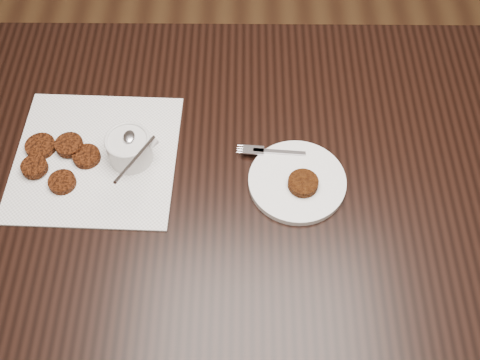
# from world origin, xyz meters

# --- Properties ---
(floor) EXTENTS (4.00, 4.00, 0.00)m
(floor) POSITION_xyz_m (0.00, 0.00, 0.00)
(floor) COLOR brown
(floor) RESTS_ON ground
(table) EXTENTS (1.40, 0.90, 0.75)m
(table) POSITION_xyz_m (0.03, 0.09, 0.38)
(table) COLOR black
(table) RESTS_ON floor
(napkin) EXTENTS (0.34, 0.34, 0.00)m
(napkin) POSITION_xyz_m (-0.35, 0.14, 0.75)
(napkin) COLOR white
(napkin) RESTS_ON table
(sauce_ramekin) EXTENTS (0.14, 0.14, 0.12)m
(sauce_ramekin) POSITION_xyz_m (-0.28, 0.14, 0.82)
(sauce_ramekin) COLOR silver
(sauce_ramekin) RESTS_ON napkin
(patty_cluster) EXTENTS (0.22, 0.22, 0.02)m
(patty_cluster) POSITION_xyz_m (-0.41, 0.14, 0.76)
(patty_cluster) COLOR #5D250C
(patty_cluster) RESTS_ON napkin
(plate_with_patty) EXTENTS (0.21, 0.21, 0.03)m
(plate_with_patty) POSITION_xyz_m (0.05, 0.09, 0.76)
(plate_with_patty) COLOR white
(plate_with_patty) RESTS_ON table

